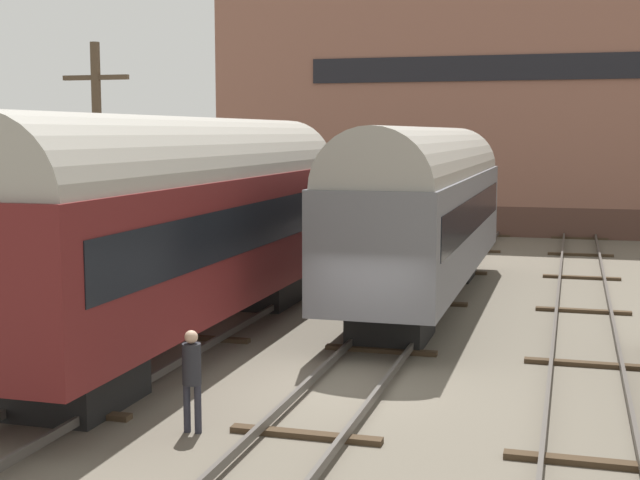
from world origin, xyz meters
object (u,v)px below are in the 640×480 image
Objects in this scene: train_car_maroon at (189,216)px; train_car_grey at (425,204)px; utility_pole at (99,181)px; person_worker at (192,371)px.

train_car_maroon is 1.04× the size of train_car_grey.
utility_pole reaches higher than train_car_grey.
train_car_maroon is 3.16m from utility_pole.
utility_pole is (-7.45, -5.60, 0.85)m from train_car_grey.
person_worker is 9.19m from utility_pole.
person_worker is (-1.91, -12.40, -1.89)m from train_car_grey.
utility_pole is at bearing 129.15° from person_worker.
train_car_maroon is at bearing 114.22° from person_worker.
person_worker is at bearing -50.85° from utility_pole.
train_car_grey is at bearing 81.25° from person_worker.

